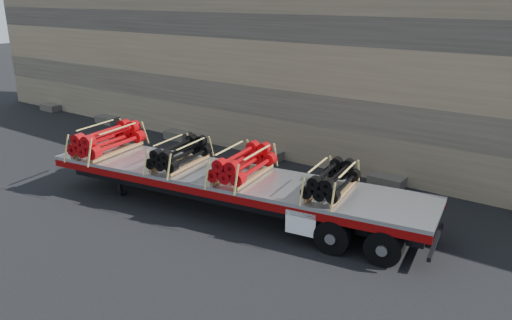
# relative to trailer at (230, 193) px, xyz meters

# --- Properties ---
(ground) EXTENTS (120.00, 120.00, 0.00)m
(ground) POSITION_rel_trailer_xyz_m (1.04, 0.16, -0.60)
(ground) COLOR black
(ground) RESTS_ON ground
(rock_wall) EXTENTS (44.00, 3.00, 7.00)m
(rock_wall) POSITION_rel_trailer_xyz_m (1.04, 6.66, 2.90)
(rock_wall) COLOR #7A6B54
(rock_wall) RESTS_ON ground
(trailer) EXTENTS (12.24, 4.09, 1.20)m
(trailer) POSITION_rel_trailer_xyz_m (0.00, 0.00, 0.00)
(trailer) COLOR #B9BCC1
(trailer) RESTS_ON ground
(bundle_front) EXTENTS (1.57, 2.59, 0.86)m
(bundle_front) POSITION_rel_trailer_xyz_m (-4.67, -0.71, 1.03)
(bundle_front) COLOR #A9090D
(bundle_front) RESTS_ON trailer
(bundle_midfront) EXTENTS (1.34, 2.22, 0.74)m
(bundle_midfront) POSITION_rel_trailer_xyz_m (-1.75, -0.26, 0.97)
(bundle_midfront) COLOR black
(bundle_midfront) RESTS_ON trailer
(bundle_midrear) EXTENTS (1.45, 2.39, 0.80)m
(bundle_midrear) POSITION_rel_trailer_xyz_m (0.47, 0.07, 1.00)
(bundle_midrear) COLOR #A9090D
(bundle_midrear) RESTS_ON trailer
(bundle_rear) EXTENTS (1.29, 2.13, 0.71)m
(bundle_rear) POSITION_rel_trailer_xyz_m (3.15, 0.48, 0.96)
(bundle_rear) COLOR black
(bundle_rear) RESTS_ON trailer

